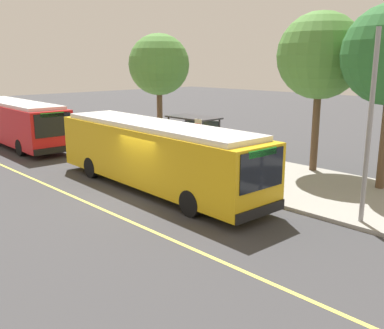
{
  "coord_description": "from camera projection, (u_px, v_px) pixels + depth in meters",
  "views": [
    {
      "loc": [
        13.94,
        -10.55,
        5.46
      ],
      "look_at": [
        1.71,
        1.14,
        1.46
      ],
      "focal_mm": 40.49,
      "sensor_mm": 36.0,
      "label": 1
    }
  ],
  "objects": [
    {
      "name": "street_tree_downstreet",
      "position": [
        320.0,
        56.0,
        20.65
      ],
      "size": [
        4.15,
        4.15,
        7.7
      ],
      "color": "brown",
      "rests_on": "sidewalk_curb"
    },
    {
      "name": "utility_pole",
      "position": [
        369.0,
        129.0,
        14.12
      ],
      "size": [
        0.16,
        0.16,
        6.4
      ],
      "primitive_type": "cylinder",
      "color": "gray",
      "rests_on": "sidewalk_curb"
    },
    {
      "name": "transit_bus_second",
      "position": [
        16.0,
        121.0,
        28.92
      ],
      "size": [
        11.71,
        2.99,
        2.95
      ],
      "color": "red",
      "rests_on": "ground_plane"
    },
    {
      "name": "sidewalk_curb",
      "position": [
        237.0,
        170.0,
        22.18
      ],
      "size": [
        44.0,
        6.4,
        0.15
      ],
      "primitive_type": "cube",
      "color": "gray",
      "rests_on": "ground_plane"
    },
    {
      "name": "street_tree_upstreet",
      "position": [
        159.0,
        65.0,
        27.15
      ],
      "size": [
        3.82,
        3.82,
        7.09
      ],
      "color": "brown",
      "rests_on": "sidewalk_curb"
    },
    {
      "name": "route_sign_post",
      "position": [
        198.0,
        140.0,
        20.06
      ],
      "size": [
        0.44,
        0.08,
        2.8
      ],
      "color": "#333338",
      "rests_on": "sidewalk_curb"
    },
    {
      "name": "ground_plane",
      "position": [
        144.0,
        196.0,
        18.16
      ],
      "size": [
        120.0,
        120.0,
        0.0
      ],
      "primitive_type": "plane",
      "color": "#38383A"
    },
    {
      "name": "waiting_bench",
      "position": [
        201.0,
        153.0,
        23.65
      ],
      "size": [
        1.6,
        0.48,
        0.95
      ],
      "color": "brown",
      "rests_on": "sidewalk_curb"
    },
    {
      "name": "bus_shelter",
      "position": [
        193.0,
        129.0,
        23.62
      ],
      "size": [
        2.9,
        1.6,
        2.48
      ],
      "color": "#333338",
      "rests_on": "sidewalk_curb"
    },
    {
      "name": "pedestrian_commuter",
      "position": [
        180.0,
        152.0,
        21.55
      ],
      "size": [
        0.24,
        0.4,
        1.69
      ],
      "color": "#282D47",
      "rests_on": "sidewalk_curb"
    },
    {
      "name": "lane_stripe_center",
      "position": [
        99.0,
        208.0,
        16.68
      ],
      "size": [
        36.0,
        0.14,
        0.01
      ],
      "primitive_type": "cube",
      "color": "#E0D64C",
      "rests_on": "ground_plane"
    },
    {
      "name": "transit_bus_main",
      "position": [
        155.0,
        153.0,
        18.81
      ],
      "size": [
        12.15,
        3.05,
        2.95
      ],
      "color": "gold",
      "rests_on": "ground_plane"
    }
  ]
}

